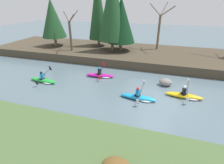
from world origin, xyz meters
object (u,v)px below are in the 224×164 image
kayaker_middle (140,97)px  boulder_midstream (166,82)px  kayaker_trailing (101,75)px  kayaker_far_back (44,80)px  kayaker_lead (186,96)px

kayaker_middle → boulder_midstream: kayaker_middle is taller
kayaker_middle → boulder_midstream: (1.74, 3.03, 0.11)m
kayaker_trailing → boulder_midstream: (5.92, -0.01, 0.11)m
kayaker_trailing → kayaker_far_back: size_ratio=1.00×
kayaker_far_back → boulder_midstream: kayaker_far_back is taller
kayaker_middle → kayaker_far_back: 8.68m
boulder_midstream → kayaker_far_back: bearing=-166.1°
kayaker_lead → boulder_midstream: size_ratio=2.54×
kayaker_trailing → boulder_midstream: kayaker_trailing is taller
kayaker_far_back → boulder_midstream: size_ratio=2.55×
kayaker_trailing → kayaker_far_back: (-4.49, -2.59, 0.00)m
kayaker_lead → kayaker_trailing: size_ratio=1.00×
kayaker_lead → kayaker_middle: same height
kayaker_middle → kayaker_far_back: size_ratio=1.00×
kayaker_trailing → kayaker_middle: bearing=-43.3°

